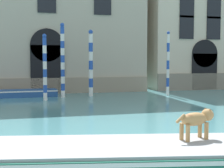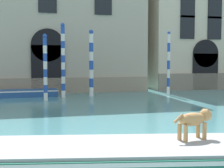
{
  "view_description": "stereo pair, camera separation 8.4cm",
  "coord_description": "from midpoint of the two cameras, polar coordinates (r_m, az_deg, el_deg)",
  "views": [
    {
      "loc": [
        -0.1,
        0.45,
        2.27
      ],
      "look_at": [
        3.52,
        14.66,
        1.2
      ],
      "focal_mm": 50.0,
      "sensor_mm": 36.0,
      "label": 1
    },
    {
      "loc": [
        -0.02,
        0.43,
        2.27
      ],
      "look_at": [
        3.52,
        14.66,
        1.2
      ],
      "focal_mm": 50.0,
      "sensor_mm": 36.0,
      "label": 2
    }
  ],
  "objects": [
    {
      "name": "mooring_pole_1",
      "position": [
        20.34,
        -3.69,
        3.9
      ],
      "size": [
        0.28,
        0.28,
        4.31
      ],
      "color": "white",
      "rests_on": "ground_plane"
    },
    {
      "name": "mooring_pole_0",
      "position": [
        18.41,
        -11.98,
        3.06
      ],
      "size": [
        0.24,
        0.24,
        3.85
      ],
      "color": "white",
      "rests_on": "ground_plane"
    },
    {
      "name": "boat_moored_near_palazzo",
      "position": [
        20.84,
        -16.63,
        -1.61
      ],
      "size": [
        4.99,
        1.66,
        0.44
      ],
      "rotation": [
        0.0,
        0.0,
        0.05
      ],
      "color": "#234C8C",
      "rests_on": "ground_plane"
    },
    {
      "name": "boat_foreground",
      "position": [
        6.59,
        -3.81,
        -13.22
      ],
      "size": [
        8.69,
        3.5,
        0.56
      ],
      "rotation": [
        0.0,
        0.0,
        -0.19
      ],
      "color": "#1E6651",
      "rests_on": "ground_plane"
    },
    {
      "name": "palazzo_right",
      "position": [
        29.63,
        17.15,
        11.27
      ],
      "size": [
        11.75,
        6.13,
        12.08
      ],
      "color": "beige",
      "rests_on": "ground_plane"
    },
    {
      "name": "palazzo_left",
      "position": [
        25.67,
        -11.93,
        14.54
      ],
      "size": [
        14.74,
        6.13,
        13.89
      ],
      "color": "#B2A893",
      "rests_on": "ground_plane"
    },
    {
      "name": "mooring_pole_2",
      "position": [
        19.68,
        -8.81,
        4.33
      ],
      "size": [
        0.26,
        0.26,
        4.64
      ],
      "color": "white",
      "rests_on": "ground_plane"
    },
    {
      "name": "mooring_pole_3",
      "position": [
        21.1,
        10.42,
        3.76
      ],
      "size": [
        0.2,
        0.2,
        4.25
      ],
      "color": "white",
      "rests_on": "ground_plane"
    },
    {
      "name": "dog_on_deck",
      "position": [
        7.09,
        15.25,
        -6.27
      ],
      "size": [
        1.0,
        0.43,
        0.67
      ],
      "rotation": [
        0.0,
        0.0,
        0.22
      ],
      "color": "tan",
      "rests_on": "boat_foreground"
    }
  ]
}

